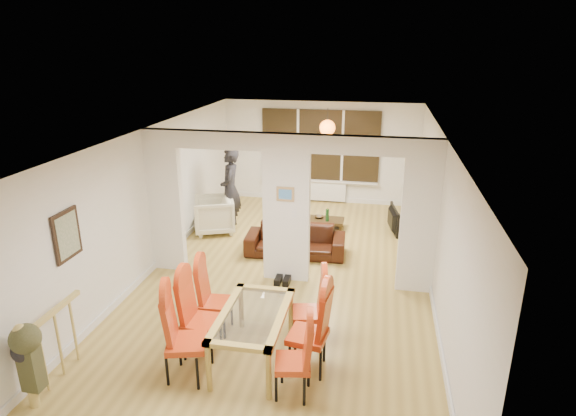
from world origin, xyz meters
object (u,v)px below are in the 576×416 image
(dining_chair_lb, at_px, (201,316))
(bowl, at_px, (319,217))
(television, at_px, (390,219))
(dining_chair_ra, at_px, (293,357))
(dining_table, at_px, (253,336))
(dining_chair_lc, at_px, (215,298))
(bottle, at_px, (327,215))
(person, at_px, (230,189))
(coffee_table, at_px, (322,224))
(armchair, at_px, (214,215))
(sofa, at_px, (295,240))
(dining_chair_rc, at_px, (308,308))
(dining_chair_la, at_px, (186,337))
(dining_chair_rb, at_px, (308,330))

(dining_chair_lb, height_order, bowl, dining_chair_lb)
(dining_chair_lb, xyz_separation_m, television, (2.50, 5.03, -0.30))
(television, bearing_deg, dining_chair_lb, 144.40)
(dining_chair_lb, distance_m, dining_chair_ra, 1.44)
(dining_chair_ra, bearing_deg, dining_table, 128.49)
(dining_chair_lc, relative_size, bottle, 3.57)
(person, relative_size, bottle, 6.11)
(person, height_order, coffee_table, person)
(dining_table, bearing_deg, armchair, 115.53)
(sofa, distance_m, television, 2.44)
(dining_chair_lb, distance_m, sofa, 3.50)
(dining_chair_lb, bearing_deg, coffee_table, 79.27)
(armchair, bearing_deg, coffee_table, 84.50)
(dining_chair_rc, distance_m, armchair, 4.58)
(armchair, height_order, television, armchair)
(person, distance_m, bottle, 2.22)
(dining_chair_la, relative_size, armchair, 1.36)
(dining_chair_la, distance_m, dining_chair_lb, 0.50)
(dining_table, xyz_separation_m, television, (1.79, 5.02, -0.08))
(dining_table, height_order, dining_chair_ra, dining_chair_ra)
(bowl, bearing_deg, dining_chair_lb, -100.53)
(coffee_table, xyz_separation_m, bottle, (0.12, -0.11, 0.26))
(dining_chair_ra, relative_size, bowl, 5.05)
(dining_table, height_order, armchair, armchair)
(sofa, bearing_deg, dining_chair_rb, -80.37)
(dining_chair_lc, relative_size, dining_chair_rc, 1.00)
(dining_chair_lc, bearing_deg, dining_chair_rc, -4.85)
(dining_chair_la, height_order, dining_chair_rb, dining_chair_la)
(dining_chair_lb, distance_m, person, 4.67)
(armchair, distance_m, bottle, 2.51)
(television, distance_m, coffee_table, 1.50)
(dining_chair_lb, height_order, person, person)
(dining_chair_rb, bearing_deg, dining_chair_lc, 164.95)
(person, bearing_deg, dining_chair_ra, 11.27)
(armchair, bearing_deg, dining_table, 4.23)
(sofa, relative_size, coffee_table, 2.03)
(sofa, relative_size, bowl, 9.51)
(sofa, bearing_deg, dining_chair_rc, -79.40)
(dining_chair_lc, xyz_separation_m, sofa, (0.65, 2.88, -0.25))
(dining_chair_ra, height_order, dining_chair_rb, dining_chair_rb)
(dining_chair_la, relative_size, sofa, 0.61)
(dining_chair_ra, height_order, sofa, dining_chair_ra)
(dining_chair_rc, height_order, bottle, dining_chair_rc)
(dining_chair_rc, distance_m, bottle, 4.28)
(person, bearing_deg, dining_chair_lc, 0.84)
(dining_chair_lb, xyz_separation_m, dining_chair_ra, (1.33, -0.55, -0.05))
(dining_chair_la, height_order, bowl, dining_chair_la)
(dining_chair_la, bearing_deg, dining_chair_lc, 74.70)
(dining_chair_lb, height_order, armchair, dining_chair_lb)
(dining_chair_lb, bearing_deg, armchair, 108.15)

